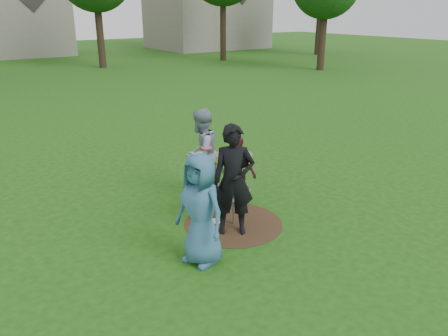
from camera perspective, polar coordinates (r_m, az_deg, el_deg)
ground at (r=8.07m, az=1.23°, el=-7.29°), size 100.00×100.00×0.00m
dirt_patch at (r=8.07m, az=1.23°, el=-7.26°), size 1.80×1.80×0.01m
player_blue at (r=6.57m, az=-3.07°, el=-5.48°), size 0.77×0.98×1.76m
player_black at (r=7.39m, az=1.25°, el=-1.66°), size 0.85×0.77×1.95m
player_grey at (r=8.92m, az=-3.02°, el=1.89°), size 1.11×1.00×1.85m
player_maroon at (r=8.50m, az=1.80°, el=-0.53°), size 0.58×0.91×1.44m
disc_on_grass at (r=8.14m, az=-1.04°, el=-6.96°), size 0.22×0.22×0.02m
disc_golf_basket at (r=7.65m, az=1.28°, el=-0.50°), size 0.66×0.67×1.38m
held_discs at (r=7.76m, az=-0.34°, el=0.22°), size 1.46×1.95×0.33m
house_row at (r=39.88m, az=-23.11°, el=19.29°), size 44.50×10.65×11.62m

